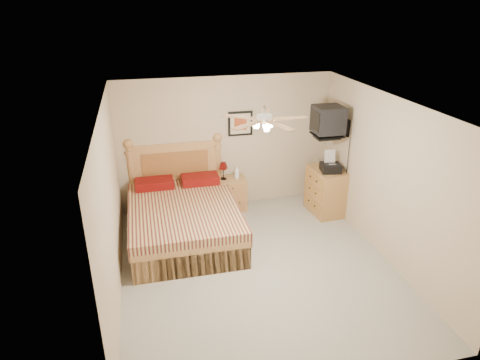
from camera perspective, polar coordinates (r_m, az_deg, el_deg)
The scene contains 17 objects.
floor at distance 6.63m, azimuth 2.30°, elevation -11.57°, with size 4.50×4.50×0.00m, color #9B978C.
ceiling at distance 5.58m, azimuth 2.72°, elevation 9.96°, with size 4.00×4.50×0.04m, color white.
wall_back at distance 8.03m, azimuth -1.88°, elevation 4.91°, with size 4.00×0.04×2.50m, color #C1AC8E.
wall_front at distance 4.19m, azimuth 11.13°, elevation -14.51°, with size 4.00×0.04×2.50m, color #C1AC8E.
wall_left at distance 5.82m, azimuth -16.85°, elevation -3.60°, with size 0.04×4.50×2.50m, color #C1AC8E.
wall_right at distance 6.78m, azimuth 18.98°, elevation 0.03°, with size 0.04×4.50×2.50m, color #C1AC8E.
bed at distance 7.06m, azimuth -7.67°, elevation -2.50°, with size 1.74×2.28×1.48m, color #B57544, non-canonical shape.
nightstand at distance 8.16m, azimuth -1.33°, elevation -1.86°, with size 0.58×0.44×0.63m, color #A47438.
table_lamp at distance 7.96m, azimuth -2.23°, elevation 1.25°, with size 0.18×0.18×0.34m, color #500806, non-canonical shape.
lotion_bottle at distance 8.00m, azimuth -0.44°, elevation 1.03°, with size 0.09×0.10×0.25m, color white.
framed_picture at distance 7.96m, azimuth 0.04°, elevation 7.54°, with size 0.46×0.04×0.46m, color black.
dresser at distance 8.15m, azimuth 11.36°, elevation -1.43°, with size 0.51×0.74×0.88m, color #9F7A40.
fax_machine at distance 7.82m, azimuth 12.05°, elevation 2.38°, with size 0.35×0.37×0.37m, color black, non-canonical shape.
magazine_lower at distance 8.20m, azimuth 10.44°, elevation 2.21°, with size 0.18×0.25×0.02m, color #B9AC98.
magazine_upper at distance 8.20m, azimuth 10.37°, elevation 2.40°, with size 0.22×0.30×0.02m, color gray.
wall_tv at distance 7.59m, azimuth 12.69°, elevation 7.66°, with size 0.56×0.46×0.58m, color black, non-canonical shape.
ceiling_fan at distance 5.43m, azimuth 3.27°, elevation 8.04°, with size 1.14×1.14×0.28m, color white, non-canonical shape.
Camera 1 is at (-1.51, -5.22, 3.79)m, focal length 32.00 mm.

